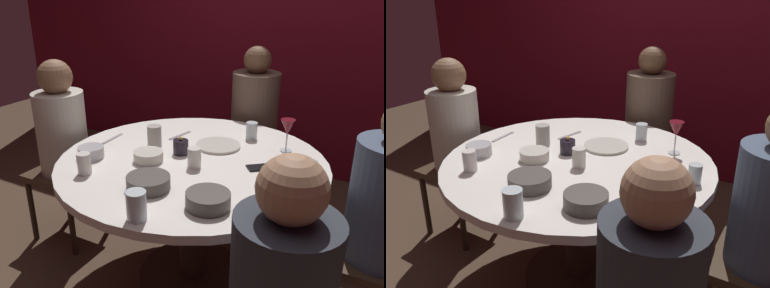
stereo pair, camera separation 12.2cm
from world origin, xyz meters
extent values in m
plane|color=#4C3828|center=(0.00, 0.00, 0.00)|extent=(8.00, 8.00, 0.00)
cube|color=maroon|center=(0.00, 1.72, 1.30)|extent=(6.00, 0.10, 2.60)
cylinder|color=white|center=(0.00, 0.00, 0.71)|extent=(1.36, 1.36, 0.04)
cylinder|color=#332319|center=(0.00, 0.00, 0.35)|extent=(0.14, 0.14, 0.69)
cylinder|color=#2D2116|center=(0.00, 0.00, 0.01)|extent=(0.60, 0.60, 0.03)
cube|color=#3F2D1E|center=(-0.90, 0.00, 0.45)|extent=(0.40, 0.40, 0.04)
cylinder|color=beige|center=(-0.90, 0.00, 0.72)|extent=(0.30, 0.30, 0.50)
sphere|color=#8C6647|center=(-0.90, 0.00, 1.06)|extent=(0.20, 0.20, 0.20)
cylinder|color=#332319|center=(-1.07, -0.17, 0.21)|extent=(0.04, 0.04, 0.43)
cylinder|color=#332319|center=(-0.73, -0.17, 0.21)|extent=(0.04, 0.04, 0.43)
cylinder|color=#332319|center=(-1.07, 0.17, 0.21)|extent=(0.04, 0.04, 0.43)
cylinder|color=#332319|center=(-0.73, 0.17, 0.21)|extent=(0.04, 0.04, 0.43)
cube|color=#3F2D1E|center=(0.00, 0.93, 0.45)|extent=(0.40, 0.40, 0.04)
cylinder|color=brown|center=(0.00, 0.93, 0.74)|extent=(0.33, 0.33, 0.54)
sphere|color=brown|center=(0.00, 0.93, 1.10)|extent=(0.19, 0.19, 0.19)
cylinder|color=#332319|center=(-0.17, 1.10, 0.21)|extent=(0.04, 0.04, 0.43)
cylinder|color=#332319|center=(-0.17, 0.76, 0.21)|extent=(0.04, 0.04, 0.43)
cylinder|color=#332319|center=(0.17, 1.10, 0.21)|extent=(0.04, 0.04, 0.43)
cylinder|color=#332319|center=(0.17, 0.76, 0.21)|extent=(0.04, 0.04, 0.43)
cube|color=#3F2D1E|center=(0.92, 0.00, 0.45)|extent=(0.40, 0.40, 0.04)
cylinder|color=#332319|center=(0.75, 0.17, 0.21)|extent=(0.04, 0.04, 0.43)
cylinder|color=#2D333D|center=(0.66, -0.66, 0.71)|extent=(0.45, 0.45, 0.47)
sphere|color=tan|center=(0.66, -0.66, 1.03)|extent=(0.20, 0.20, 0.20)
cylinder|color=black|center=(-0.08, 0.03, 0.77)|extent=(0.08, 0.08, 0.08)
sphere|color=#F9D159|center=(-0.08, 0.03, 0.82)|extent=(0.02, 0.02, 0.02)
cylinder|color=silver|center=(0.39, 0.33, 0.74)|extent=(0.06, 0.06, 0.01)
cylinder|color=silver|center=(0.39, 0.33, 0.78)|extent=(0.01, 0.01, 0.09)
cone|color=maroon|center=(0.39, 0.33, 0.87)|extent=(0.08, 0.08, 0.08)
cylinder|color=beige|center=(0.05, 0.21, 0.74)|extent=(0.24, 0.24, 0.01)
cube|color=black|center=(0.35, 0.06, 0.74)|extent=(0.15, 0.14, 0.01)
cylinder|color=#B7B7BC|center=(-0.46, -0.23, 0.76)|extent=(0.13, 0.13, 0.06)
cylinder|color=beige|center=(-0.18, -0.13, 0.76)|extent=(0.15, 0.15, 0.05)
cylinder|color=#4C4742|center=(0.28, -0.39, 0.76)|extent=(0.18, 0.18, 0.06)
cylinder|color=#4C4742|center=(-0.01, -0.37, 0.76)|extent=(0.19, 0.19, 0.06)
cylinder|color=silver|center=(-0.36, -0.39, 0.78)|extent=(0.06, 0.06, 0.10)
cylinder|color=silver|center=(0.06, -0.08, 0.78)|extent=(0.07, 0.07, 0.10)
cylinder|color=#B2ADA3|center=(-0.26, 0.05, 0.79)|extent=(0.08, 0.08, 0.12)
cylinder|color=silver|center=(0.58, 0.04, 0.78)|extent=(0.06, 0.06, 0.09)
cylinder|color=silver|center=(0.17, 0.41, 0.78)|extent=(0.06, 0.06, 0.10)
cylinder|color=silver|center=(0.09, -0.60, 0.79)|extent=(0.08, 0.08, 0.12)
cube|color=#B7B7BC|center=(-0.22, 0.26, 0.74)|extent=(0.05, 0.18, 0.01)
cube|color=#B7B7BC|center=(-0.54, 0.03, 0.74)|extent=(0.02, 0.18, 0.01)
camera|label=1|loc=(0.88, -1.63, 1.54)|focal=37.11mm
camera|label=2|loc=(0.98, -1.57, 1.54)|focal=37.11mm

